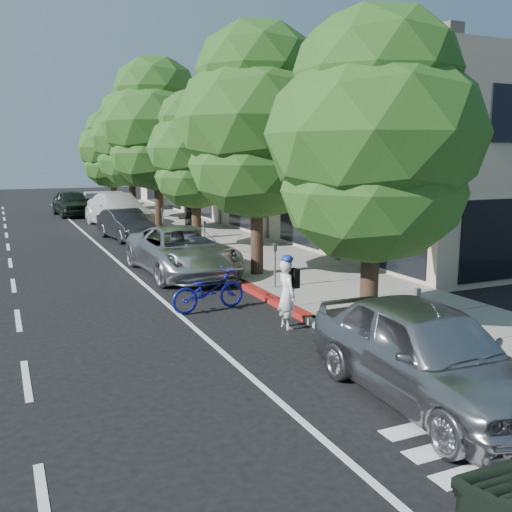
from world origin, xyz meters
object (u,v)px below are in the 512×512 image
street_tree_1 (257,123)px  street_tree_4 (131,139)px  near_car_a (426,352)px  street_tree_3 (156,125)px  pedestrian (188,219)px  dark_suv_far (72,203)px  cyclist (287,294)px  dark_sedan (126,225)px  silver_suv (182,251)px  white_pickup (118,210)px  street_tree_0 (374,139)px  street_tree_5 (112,149)px  street_tree_2 (195,151)px  bicycle (208,290)px

street_tree_1 → street_tree_4: size_ratio=1.01×
near_car_a → street_tree_4: bearing=89.6°
street_tree_3 → pedestrian: (0.40, -3.52, -4.29)m
dark_suv_far → cyclist: bearing=-91.2°
dark_sedan → street_tree_3: bearing=34.7°
dark_suv_far → silver_suv: bearing=-91.4°
street_tree_1 → white_pickup: bearing=95.2°
street_tree_0 → street_tree_5: 30.00m
street_tree_0 → dark_suv_far: (-3.04, 28.26, -3.34)m
near_car_a → dark_suv_far: bearing=95.5°
street_tree_0 → street_tree_4: (-0.00, 24.00, 0.63)m
street_tree_2 → street_tree_4: bearing=90.0°
dark_sedan → white_pickup: (0.67, 5.22, 0.22)m
street_tree_3 → near_car_a: size_ratio=1.83×
bicycle → dark_sedan: bearing=-11.2°
bicycle → pedestrian: pedestrian is taller
street_tree_5 → near_car_a: street_tree_5 is taller
white_pickup → pedestrian: 7.07m
street_tree_1 → street_tree_4: 18.00m
street_tree_4 → bicycle: (-2.70, -21.03, -4.27)m
cyclist → street_tree_5: bearing=-4.6°
street_tree_1 → bicycle: size_ratio=3.95×
bicycle → dark_suv_far: (-0.34, 25.28, 0.31)m
cyclist → street_tree_4: bearing=-5.4°
street_tree_4 → street_tree_3: bearing=-90.0°
bicycle → dark_sedan: 13.15m
street_tree_4 → bicycle: 21.63m
silver_suv → white_pickup: (0.59, 13.82, 0.14)m
street_tree_4 → bicycle: street_tree_4 is taller
street_tree_0 → street_tree_4: size_ratio=0.89×
dark_suv_far → white_pickup: bearing=-81.0°
street_tree_1 → street_tree_3: street_tree_3 is taller
white_pickup → pedestrian: pedestrian is taller
silver_suv → street_tree_5: bearing=83.1°
street_tree_0 → street_tree_2: 12.00m
white_pickup → near_car_a: bearing=-95.5°
bicycle → white_pickup: size_ratio=0.31×
cyclist → street_tree_2: bearing=-9.6°
street_tree_2 → street_tree_3: (-0.00, 6.00, 1.28)m
pedestrian → street_tree_3: bearing=-80.5°
street_tree_0 → street_tree_3: 18.04m
bicycle → street_tree_5: bearing=-14.2°
near_car_a → silver_suv: bearing=95.6°
dark_suv_far → pedestrian: 14.19m
street_tree_2 → pedestrian: street_tree_2 is taller
street_tree_1 → bicycle: street_tree_1 is taller
street_tree_0 → silver_suv: 8.47m
street_tree_1 → silver_suv: (-1.99, 1.50, -4.02)m
street_tree_4 → dark_suv_far: street_tree_4 is taller
dark_sedan → pedestrian: bearing=-41.1°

